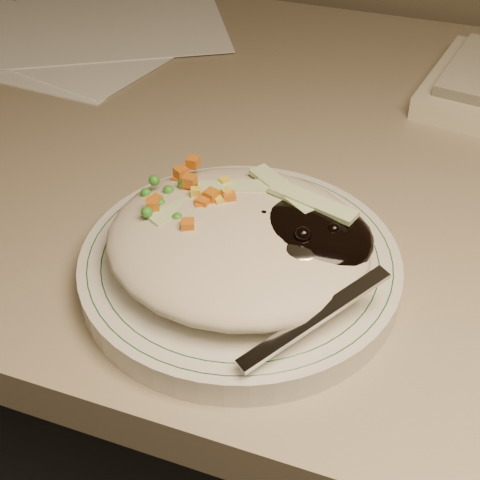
% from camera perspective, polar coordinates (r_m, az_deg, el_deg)
% --- Properties ---
extents(desk, '(1.40, 0.70, 0.74)m').
position_cam_1_polar(desk, '(0.79, 8.56, -4.73)').
color(desk, gray).
rests_on(desk, ground).
extents(plate, '(0.24, 0.24, 0.02)m').
position_cam_1_polar(plate, '(0.50, 0.00, -2.27)').
color(plate, silver).
rests_on(plate, desk).
extents(plate_rim, '(0.23, 0.23, 0.00)m').
position_cam_1_polar(plate_rim, '(0.50, 0.00, -1.42)').
color(plate_rim, '#144723').
rests_on(plate_rim, plate).
extents(meal, '(0.21, 0.19, 0.05)m').
position_cam_1_polar(meal, '(0.48, 0.45, 0.35)').
color(meal, beige).
rests_on(meal, plate).
extents(papers, '(0.39, 0.35, 0.00)m').
position_cam_1_polar(papers, '(0.92, -14.05, 16.53)').
color(papers, white).
rests_on(papers, desk).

